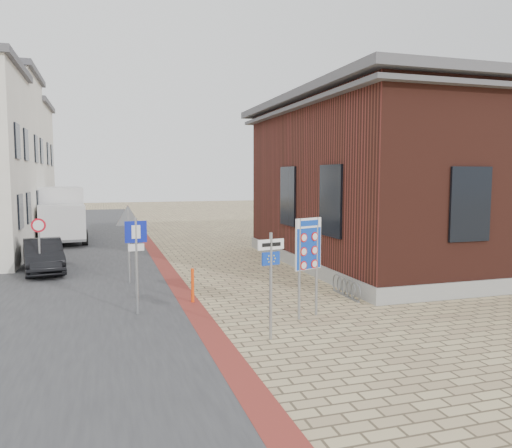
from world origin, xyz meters
TOP-DOWN VIEW (x-y plane):
  - ground at (0.00, 0.00)m, footprint 120.00×120.00m
  - road_strip at (-5.50, 15.00)m, footprint 7.00×60.00m
  - curb_strip at (-2.00, 10.00)m, footprint 0.60×40.00m
  - brick_building at (8.99, 7.00)m, footprint 13.00×13.00m
  - bike_rack at (2.65, 2.20)m, footprint 0.08×1.80m
  - sedan at (-6.50, 9.01)m, footprint 1.91×3.97m
  - box_truck at (-6.52, 17.96)m, footprint 2.87×5.92m
  - border_sign at (0.68, 0.50)m, footprint 0.83×0.37m
  - essen_sign at (-0.80, -0.88)m, footprint 0.64×0.17m
  - parking_sign at (-3.50, 2.00)m, footprint 0.56×0.11m
  - yield_sign at (-3.50, 5.98)m, footprint 0.93×0.10m
  - speed_sign at (-6.50, 8.00)m, footprint 0.50×0.07m
  - bollard at (-1.90, 2.80)m, footprint 0.11×0.11m

SIDE VIEW (x-z plane):
  - ground at x=0.00m, z-range 0.00..0.00m
  - road_strip at x=-5.50m, z-range 0.00..0.02m
  - curb_strip at x=-2.00m, z-range 0.00..0.03m
  - bike_rack at x=2.65m, z-range -0.04..0.56m
  - bollard at x=-1.90m, z-range 0.00..1.00m
  - sedan at x=-6.50m, z-range 0.00..1.25m
  - speed_sign at x=-6.50m, z-range 0.34..2.47m
  - box_truck at x=-6.52m, z-range 0.05..3.05m
  - essen_sign at x=-0.80m, z-range 0.38..2.78m
  - parking_sign at x=-3.50m, z-range 0.47..3.01m
  - border_sign at x=0.68m, z-range 0.55..3.12m
  - yield_sign at x=-3.50m, z-range 0.70..3.31m
  - brick_building at x=8.99m, z-range 0.09..6.89m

